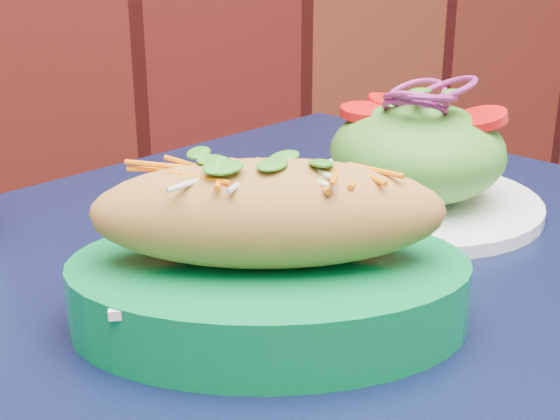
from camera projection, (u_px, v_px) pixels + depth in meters
name	position (u px, v px, depth m)	size (l,w,h in m)	color
cafe_table	(365.00, 399.00, 0.59)	(1.04, 1.04, 0.75)	black
banh_mi_basket	(269.00, 259.00, 0.51)	(0.31, 0.26, 0.12)	#057234
salad_plate	(417.00, 161.00, 0.71)	(0.23, 0.23, 0.12)	white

